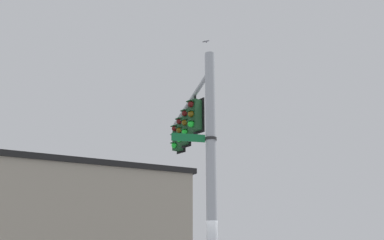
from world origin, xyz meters
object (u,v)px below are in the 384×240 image
(traffic_light_mid_outer, at_px, (183,131))
(bird_flying, at_px, (206,41))
(traffic_light_mid_inner, at_px, (188,123))
(street_name_sign, at_px, (201,138))
(traffic_light_nearest_pole, at_px, (195,115))
(traffic_light_arm_end, at_px, (178,138))

(traffic_light_mid_outer, relative_size, bird_flying, 4.06)
(traffic_light_mid_inner, relative_size, traffic_light_mid_outer, 1.00)
(traffic_light_mid_inner, bearing_deg, bird_flying, -70.10)
(street_name_sign, height_order, bird_flying, bird_flying)
(traffic_light_nearest_pole, height_order, street_name_sign, traffic_light_nearest_pole)
(traffic_light_mid_inner, height_order, traffic_light_mid_outer, same)
(traffic_light_mid_inner, distance_m, traffic_light_arm_end, 2.00)
(traffic_light_nearest_pole, distance_m, street_name_sign, 2.34)
(traffic_light_nearest_pole, relative_size, traffic_light_mid_outer, 1.00)
(bird_flying, bearing_deg, traffic_light_mid_inner, 109.90)
(traffic_light_arm_end, bearing_deg, street_name_sign, 149.40)
(traffic_light_nearest_pole, distance_m, traffic_light_mid_outer, 2.00)
(traffic_light_mid_inner, xyz_separation_m, traffic_light_arm_end, (1.77, -0.93, 0.00))
(traffic_light_mid_outer, xyz_separation_m, traffic_light_arm_end, (0.89, -0.46, 0.00))
(traffic_light_mid_outer, relative_size, traffic_light_arm_end, 1.00)
(bird_flying, bearing_deg, traffic_light_arm_end, 18.72)
(traffic_light_arm_end, xyz_separation_m, bird_flying, (-1.28, -0.43, 3.98))
(traffic_light_nearest_pole, xyz_separation_m, street_name_sign, (-1.57, 1.11, -1.34))
(traffic_light_mid_inner, distance_m, traffic_light_mid_outer, 1.00)
(traffic_light_nearest_pole, xyz_separation_m, traffic_light_mid_inner, (0.89, -0.46, 0.00))
(traffic_light_nearest_pole, bearing_deg, traffic_light_arm_end, -27.58)
(traffic_light_mid_inner, bearing_deg, traffic_light_arm_end, -27.58)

